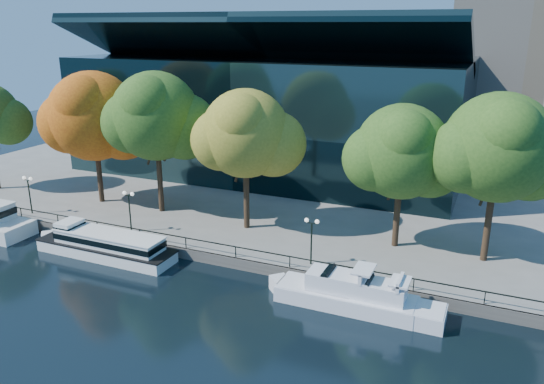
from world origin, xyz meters
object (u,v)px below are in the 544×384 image
at_px(tree_1, 95,118).
at_px(tree_4, 403,154).
at_px(tree_2, 157,118).
at_px(tree_3, 247,136).
at_px(tour_boat, 102,243).
at_px(tree_5, 500,150).
at_px(lamp_0, 28,186).
at_px(cruiser_far, 378,301).
at_px(lamp_1, 129,202).
at_px(cruiser_near, 340,292).
at_px(lamp_2, 312,231).

distance_m(tree_1, tree_4, 32.82).
relative_size(tree_2, tree_3, 1.09).
height_order(tree_2, tree_4, tree_2).
height_order(tour_boat, tree_4, tree_4).
xyz_separation_m(tour_boat, tree_5, (32.01, 10.38, 9.38)).
bearing_deg(tree_2, lamp_0, -153.71).
height_order(cruiser_far, tree_2, tree_2).
bearing_deg(lamp_1, cruiser_far, -9.01).
relative_size(tour_boat, lamp_1, 3.67).
bearing_deg(tree_5, tree_4, 179.12).
distance_m(tree_3, tree_5, 21.82).
relative_size(tree_4, lamp_1, 3.18).
distance_m(cruiser_far, tree_1, 36.23).
relative_size(tour_boat, cruiser_near, 1.28).
distance_m(tree_2, tree_3, 10.55).
relative_size(tour_boat, lamp_0, 3.67).
relative_size(lamp_0, lamp_2, 1.00).
relative_size(tree_3, tree_4, 1.06).
xyz_separation_m(lamp_0, lamp_2, (31.25, 0.00, 0.00)).
relative_size(tour_boat, tree_3, 1.09).
height_order(tour_boat, tree_3, tree_3).
height_order(cruiser_far, lamp_0, lamp_0).
xyz_separation_m(tree_5, lamp_2, (-13.37, -6.56, -6.60)).
distance_m(cruiser_far, tree_2, 29.14).
bearing_deg(cruiser_near, tree_5, 46.94).
bearing_deg(tree_5, lamp_1, -168.31).
distance_m(tree_5, lamp_0, 45.57).
height_order(tree_3, tree_4, tree_3).
height_order(tree_2, tree_5, tree_2).
bearing_deg(tree_2, tree_3, -3.98).
height_order(cruiser_near, tree_4, tree_4).
bearing_deg(cruiser_near, cruiser_far, -2.14).
distance_m(tree_5, lamp_2, 16.29).
bearing_deg(tree_4, tree_5, -0.88).
bearing_deg(lamp_1, tree_2, 95.19).
relative_size(cruiser_near, lamp_2, 2.87).
bearing_deg(tree_3, lamp_0, -166.79).
xyz_separation_m(tree_3, tree_5, (21.78, 1.20, 0.38)).
height_order(lamp_0, lamp_2, same).
bearing_deg(lamp_2, lamp_1, 180.00).
bearing_deg(tree_2, lamp_1, -84.81).
bearing_deg(tour_boat, cruiser_far, -0.29).
distance_m(tree_2, tree_4, 24.79).
xyz_separation_m(cruiser_near, tree_1, (-30.61, 9.91, 9.41)).
bearing_deg(lamp_0, lamp_2, 0.00).
relative_size(cruiser_far, tree_5, 0.68).
bearing_deg(tree_4, tree_1, -178.93).
bearing_deg(tree_3, lamp_2, -32.49).
bearing_deg(lamp_1, tree_5, 11.69).
relative_size(tree_2, lamp_2, 3.66).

